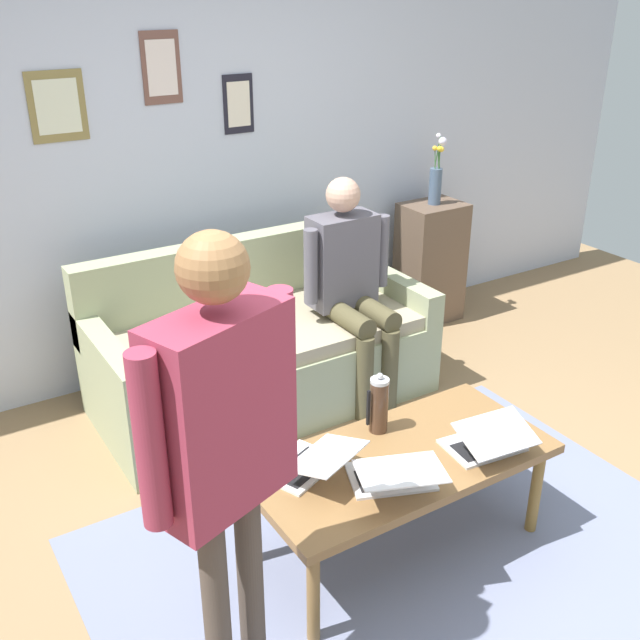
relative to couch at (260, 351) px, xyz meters
The scene contains 13 objects.
ground_plane 1.54m from the couch, 89.05° to the left, with size 7.68×7.68×0.00m, color #8F704D.
area_rug 1.56m from the couch, 86.52° to the left, with size 2.56×1.86×0.01m, color slate.
back_wall 1.25m from the couch, 87.85° to the right, with size 7.04×0.11×2.70m.
couch is the anchor object (origin of this frame).
coffee_table 1.43m from the couch, 86.28° to the left, with size 1.27×0.61×0.47m.
laptop_left 1.61m from the couch, 98.36° to the left, with size 0.34×0.32×0.15m.
laptop_center 1.59m from the couch, 81.47° to the left, with size 0.43×0.44×0.13m.
laptop_right 1.42m from the couch, 70.39° to the left, with size 0.41×0.44×0.14m.
french_press 1.26m from the couch, 87.10° to the left, with size 0.10×0.08×0.28m.
side_shelf 1.59m from the couch, 166.85° to the right, with size 0.42×0.32×0.85m.
flower_vase 1.74m from the couch, 166.95° to the right, with size 0.09×0.09×0.47m.
person_standing 2.16m from the couch, 60.01° to the left, with size 0.58×0.32×1.68m.
person_seated 0.67m from the couch, 153.91° to the left, with size 0.55×0.51×1.28m.
Camera 1 is at (1.69, 1.89, 2.26)m, focal length 41.83 mm.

